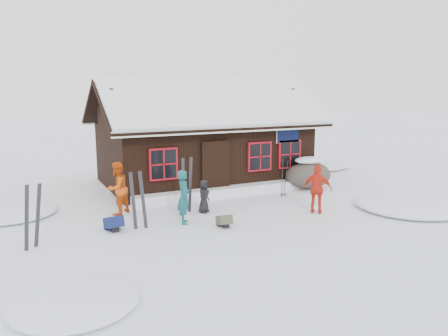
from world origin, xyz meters
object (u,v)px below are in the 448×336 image
Objects in this scene: skier_teal at (184,197)px; skier_crouched at (204,196)px; skier_orange_left at (117,188)px; ski_pair_left at (32,217)px; boulder at (308,174)px; backpack_olive at (224,222)px; ski_poles at (284,179)px; backpack_blue at (114,225)px; skier_orange_right at (317,189)px.

skier_teal reaches higher than skier_crouched.
ski_pair_left is at bearing 2.62° from skier_orange_left.
backpack_olive is (-5.25, -3.00, -0.44)m from boulder.
backpack_blue is at bearing -169.69° from ski_poles.
skier_orange_left reaches higher than skier_orange_right.
backpack_olive is at bearing -150.21° from boulder.
skier_crouched is 0.56× the size of boulder.
skier_orange_right is 1.12× the size of ski_poles.
ski_pair_left is 1.19× the size of ski_poles.
boulder is at bearing 7.38° from backpack_blue.
ski_pair_left is at bearing 149.20° from skier_crouched.
ski_poles is at bearing -53.80° from skier_orange_right.
skier_crouched is 0.64× the size of ski_pair_left.
boulder is (6.16, 2.16, -0.23)m from skier_teal.
backpack_olive is (-3.59, -2.27, -0.54)m from ski_poles.
boulder is at bearing -7.17° from ski_pair_left.
backpack_olive is at bearing 96.24° from skier_orange_left.
skier_crouched is 5.35m from boulder.
ski_poles is (8.62, 1.67, -0.12)m from ski_pair_left.
backpack_blue is at bearing 168.42° from backpack_olive.
skier_orange_left is 1.19× the size of ski_poles.
ski_pair_left is (-8.32, 0.65, -0.00)m from skier_orange_right.
backpack_olive is (2.45, -2.68, -0.71)m from skier_orange_left.
backpack_olive is at bearing -27.15° from ski_pair_left.
skier_orange_left is 6.05m from ski_poles.
skier_teal is 1.01× the size of skier_orange_right.
backpack_olive is at bearing 42.67° from skier_orange_right.
skier_teal is 4.29m from skier_orange_right.
ski_poles is at bearing 139.93° from skier_orange_left.
skier_crouched is at bearing -8.91° from ski_pair_left.
backpack_blue is (-3.02, -0.55, -0.38)m from skier_crouched.
ski_pair_left reaches higher than skier_teal.
skier_orange_left is 2.91× the size of backpack_blue.
skier_orange_left is at bearing 18.06° from skier_orange_right.
ski_poles is 4.28m from backpack_olive.
skier_orange_right is (5.74, -2.72, -0.05)m from skier_orange_left.
boulder is 6.06m from backpack_olive.
boulder is at bearing -79.27° from skier_orange_right.
ski_poles is at bearing 41.08° from backpack_olive.
skier_orange_right is at bearing -69.75° from skier_crouched.
skier_orange_left is at bearing 67.16° from backpack_blue.
skier_teal is 2.40m from skier_orange_left.
skier_teal is 0.95× the size of skier_orange_left.
ski_pair_left is 3.36× the size of backpack_olive.
ski_poles is (4.49, 1.43, -0.13)m from skier_teal.
skier_orange_left is 1.80m from backpack_blue.
boulder is 3.31× the size of backpack_blue.
boulder is 8.42m from backpack_blue.
ski_pair_left is at bearing -169.03° from ski_poles.
ski_poles is (6.04, -0.41, -0.18)m from skier_orange_left.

